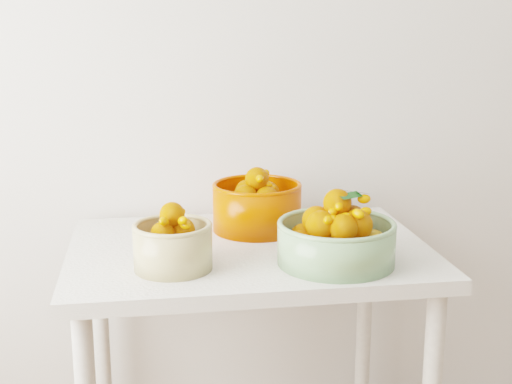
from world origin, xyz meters
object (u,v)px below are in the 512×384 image
table (249,278)px  bowl_green (336,238)px  bowl_cream (173,244)px  bowl_orange (257,205)px

table → bowl_green: 0.31m
bowl_cream → table: bearing=35.1°
bowl_cream → bowl_green: (0.42, -0.02, 0.00)m
table → bowl_cream: size_ratio=4.42×
table → bowl_orange: size_ratio=3.24×
bowl_orange → table: bearing=-107.1°
bowl_green → bowl_orange: bowl_green is taller
table → bowl_green: bearing=-41.3°
bowl_cream → bowl_orange: 0.41m
bowl_green → bowl_orange: (-0.15, 0.33, 0.01)m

